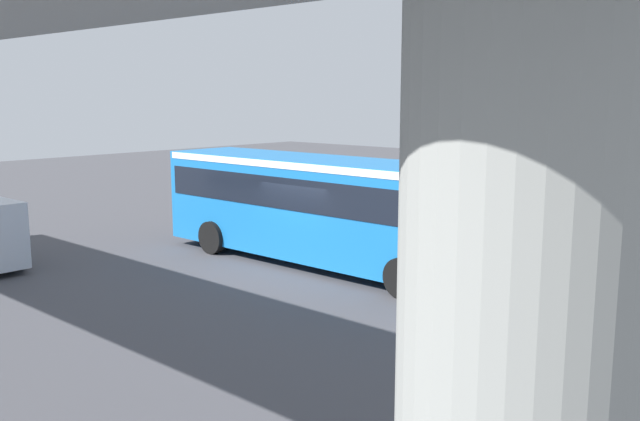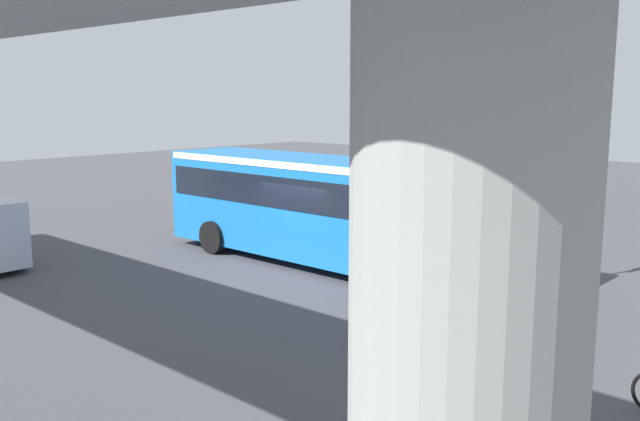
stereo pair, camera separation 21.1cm
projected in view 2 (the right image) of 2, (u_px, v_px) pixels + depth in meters
ground at (309, 268)px, 20.04m from camera, size 80.00×80.00×0.00m
city_bus at (326, 202)px, 20.13m from camera, size 11.54×2.85×3.15m
pedestrian at (345, 221)px, 22.72m from camera, size 0.38×0.38×1.79m
traffic_sign at (574, 213)px, 18.26m from camera, size 0.08×0.60×2.80m
lane_dash_leftmost at (547, 288)px, 17.97m from camera, size 2.00×0.20×0.01m
lane_dash_left at (419, 263)px, 20.64m from camera, size 2.00×0.20×0.01m
lane_dash_centre at (321, 244)px, 23.31m from camera, size 2.00×0.20×0.01m
lane_dash_right at (243, 229)px, 25.98m from camera, size 2.00×0.20×0.01m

